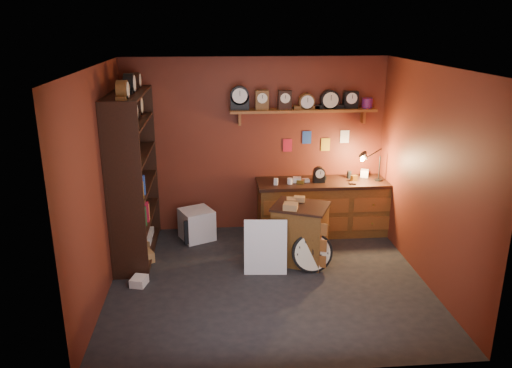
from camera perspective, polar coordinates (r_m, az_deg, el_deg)
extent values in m
plane|color=black|center=(6.56, 1.35, -10.93)|extent=(4.00, 4.00, 0.00)
cube|color=maroon|center=(7.75, -0.05, 4.38)|extent=(4.00, 0.02, 2.70)
cube|color=maroon|center=(4.36, 4.11, -6.75)|extent=(4.00, 0.02, 2.70)
cube|color=maroon|center=(6.14, -17.44, -0.13)|extent=(0.02, 3.60, 2.70)
cube|color=maroon|center=(6.55, 19.10, 0.82)|extent=(0.02, 3.60, 2.70)
cube|color=beige|center=(5.77, 1.55, 13.28)|extent=(4.00, 3.60, 0.02)
cube|color=brown|center=(7.59, 5.38, 8.40)|extent=(2.20, 0.30, 0.04)
cube|color=brown|center=(7.57, -1.90, 7.52)|extent=(0.04, 0.16, 0.20)
cube|color=brown|center=(7.90, 12.12, 7.57)|extent=(0.04, 0.16, 0.20)
cylinder|color=#B21419|center=(7.81, 12.59, 9.03)|extent=(0.16, 0.16, 0.15)
cube|color=#A31427|center=(7.76, 1.07, 4.39)|extent=(0.14, 0.01, 0.20)
cube|color=navy|center=(7.77, 3.28, 5.29)|extent=(0.14, 0.01, 0.20)
cube|color=#B59216|center=(7.84, 5.45, 4.46)|extent=(0.14, 0.01, 0.20)
cube|color=silver|center=(7.87, 7.63, 5.33)|extent=(0.14, 0.01, 0.20)
cube|color=black|center=(7.11, -15.55, 0.78)|extent=(0.03, 1.60, 2.30)
cube|color=black|center=(6.34, -14.75, -1.23)|extent=(0.45, 0.03, 2.30)
cube|color=black|center=(7.81, -12.96, 2.51)|extent=(0.45, 0.03, 2.30)
cube|color=black|center=(7.46, -13.14, -7.26)|extent=(0.43, 1.54, 0.03)
cube|color=black|center=(7.27, -13.41, -3.69)|extent=(0.43, 1.54, 0.03)
cube|color=black|center=(7.12, -13.67, -0.32)|extent=(0.43, 1.54, 0.03)
cube|color=black|center=(6.99, -13.94, 3.18)|extent=(0.43, 1.54, 0.03)
cube|color=black|center=(6.90, -14.22, 6.80)|extent=(0.43, 1.54, 0.03)
cube|color=black|center=(6.84, -14.46, 9.92)|extent=(0.43, 1.54, 0.03)
cube|color=brown|center=(7.89, 7.79, -2.76)|extent=(2.05, 0.60, 0.80)
cube|color=black|center=(7.75, 7.92, 0.17)|extent=(2.11, 0.66, 0.05)
cube|color=brown|center=(7.61, 8.28, -3.57)|extent=(1.97, 0.02, 0.52)
cylinder|color=black|center=(7.92, 13.83, 0.46)|extent=(0.12, 0.12, 0.02)
cylinder|color=black|center=(7.87, 13.93, 1.78)|extent=(0.02, 0.02, 0.38)
cylinder|color=black|center=(7.74, 13.29, 3.41)|extent=(0.27, 0.09, 0.14)
cone|color=black|center=(7.68, 12.34, 3.06)|extent=(0.18, 0.14, 0.18)
cube|color=brown|center=(6.92, 5.04, -5.75)|extent=(0.85, 0.79, 0.79)
cube|color=black|center=(6.77, 5.13, -2.57)|extent=(0.90, 0.85, 0.03)
cube|color=brown|center=(6.66, 5.46, -6.74)|extent=(0.57, 0.27, 0.67)
cylinder|color=black|center=(6.72, 6.43, -7.79)|extent=(0.54, 0.17, 0.54)
cylinder|color=beige|center=(6.68, 6.49, -7.86)|extent=(0.48, 0.11, 0.47)
cube|color=black|center=(6.64, 6.52, -7.31)|extent=(0.01, 0.04, 0.17)
cube|color=black|center=(6.70, 7.00, -8.07)|extent=(0.12, 0.01, 0.01)
cube|color=silver|center=(6.76, 1.08, -10.03)|extent=(0.57, 0.20, 0.74)
cube|color=silver|center=(7.70, -6.79, -4.60)|extent=(0.60, 0.60, 0.47)
cube|color=black|center=(7.48, -6.83, -5.28)|extent=(0.36, 0.18, 0.38)
cube|color=#9B7144|center=(7.15, -12.64, -8.17)|extent=(0.30, 0.28, 0.14)
cube|color=white|center=(6.60, -13.21, -10.76)|extent=(0.23, 0.26, 0.11)
cube|color=#9B7144|center=(7.08, 0.10, -7.85)|extent=(0.27, 0.24, 0.17)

